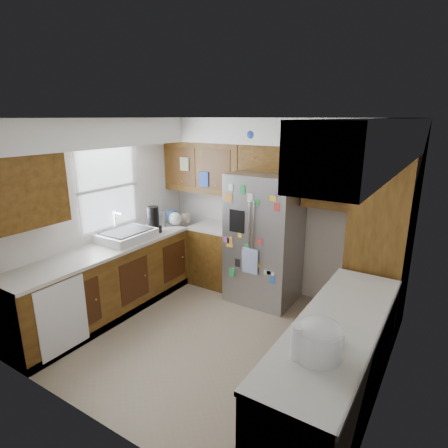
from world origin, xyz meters
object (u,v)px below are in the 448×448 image
Objects in this scene: pantry at (380,247)px; paper_towel at (298,341)px; fridge at (264,238)px; rice_cooker at (319,338)px.

pantry reaches higher than paper_towel.
fridge is 2.67m from rice_cooker.
rice_cooker reaches higher than paper_towel.
fridge is 7.26× the size of paper_towel.
rice_cooker is at bearing -90.01° from pantry.
paper_towel is at bearing -58.76° from fridge.
pantry reaches higher than rice_cooker.
fridge reaches higher than rice_cooker.
pantry is 2.15m from rice_cooker.
rice_cooker is (1.50, -2.21, 0.17)m from fridge.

